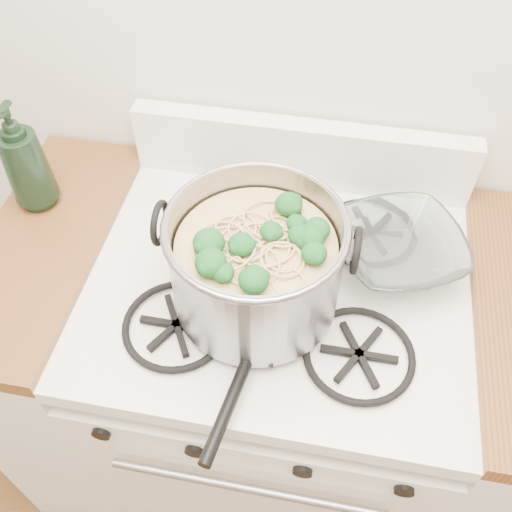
% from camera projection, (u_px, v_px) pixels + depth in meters
% --- Properties ---
extents(gas_range, '(0.76, 0.66, 0.92)m').
position_uv_depth(gas_range, '(273.00, 388.00, 1.50)').
color(gas_range, white).
rests_on(gas_range, ground).
extents(counter_left, '(0.25, 0.65, 0.92)m').
position_uv_depth(counter_left, '(90.00, 351.00, 1.55)').
color(counter_left, silver).
rests_on(counter_left, ground).
extents(stock_pot, '(0.35, 0.32, 0.21)m').
position_uv_depth(stock_pot, '(256.00, 265.00, 1.02)').
color(stock_pot, gray).
rests_on(stock_pot, gas_range).
extents(spatula, '(0.33, 0.35, 0.02)m').
position_uv_depth(spatula, '(259.00, 332.00, 1.03)').
color(spatula, black).
rests_on(spatula, gas_range).
extents(glass_bowl, '(0.13, 0.13, 0.02)m').
position_uv_depth(glass_bowl, '(397.00, 254.00, 1.15)').
color(glass_bowl, white).
rests_on(glass_bowl, gas_range).
extents(bottle, '(0.10, 0.10, 0.25)m').
position_uv_depth(bottle, '(23.00, 157.00, 1.17)').
color(bottle, black).
rests_on(bottle, counter_left).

